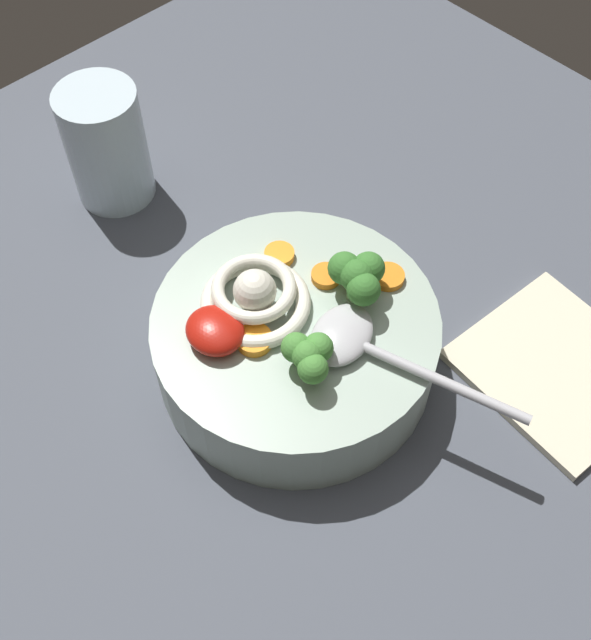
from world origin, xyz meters
TOP-DOWN VIEW (x-y plane):
  - table_slab at (0.00, 0.00)cm, footprint 91.64×91.64cm
  - soup_bowl at (-2.17, 3.37)cm, footprint 22.81×22.81cm
  - noodle_pile at (1.03, 4.68)cm, footprint 9.56×9.37cm
  - soup_spoon at (-7.29, 1.72)cm, footprint 17.41×8.52cm
  - chili_sauce_dollop at (0.77, 8.96)cm, footprint 4.75×4.28cm
  - broccoli_floret_center at (-6.17, 5.88)cm, footprint 4.44×3.82cm
  - broccoli_floret_left at (-3.77, -1.75)cm, footprint 5.13×4.42cm
  - carrot_slice_beside_noodles at (-0.89, -1.22)cm, footprint 2.40×2.40cm
  - carrot_slice_right at (-1.55, 7.09)cm, footprint 2.77×2.77cm
  - carrot_slice_near_spoon at (-4.37, -4.80)cm, footprint 2.66×2.66cm
  - carrot_slice_front at (3.31, -0.11)cm, footprint 2.49×2.49cm
  - drinking_glass at (24.51, 2.26)cm, footprint 7.51×7.51cm
  - folded_napkin at (-17.82, -12.04)cm, footprint 15.74×14.70cm

SIDE VIEW (x-z plane):
  - table_slab at x=0.00cm, z-range 0.00..2.57cm
  - folded_napkin at x=-17.82cm, z-range 2.57..3.37cm
  - soup_bowl at x=-2.17cm, z-range 2.68..9.07cm
  - drinking_glass at x=24.51cm, z-range 2.57..14.32cm
  - carrot_slice_near_spoon at x=-4.37cm, z-range 8.96..9.58cm
  - carrot_slice_beside_noodles at x=-0.89cm, z-range 8.96..9.63cm
  - carrot_slice_front at x=3.31cm, z-range 8.96..9.64cm
  - carrot_slice_right at x=-1.55cm, z-range 8.96..9.76cm
  - soup_spoon at x=-7.29cm, z-range 8.96..10.56cm
  - chili_sauce_dollop at x=0.77cm, z-range 8.96..11.10cm
  - noodle_pile at x=1.03cm, z-range 8.24..12.08cm
  - broccoli_floret_center at x=-6.17cm, z-range 9.41..12.92cm
  - broccoli_floret_left at x=-3.77cm, z-range 9.48..13.54cm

